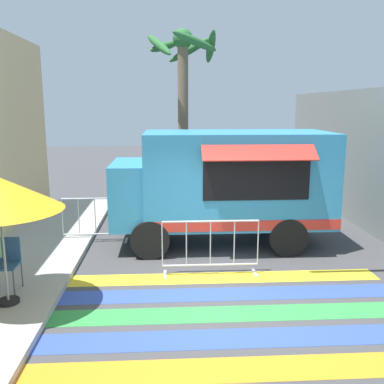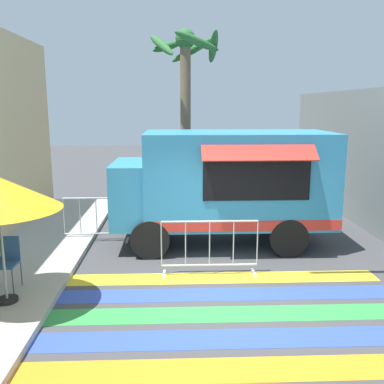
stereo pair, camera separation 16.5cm
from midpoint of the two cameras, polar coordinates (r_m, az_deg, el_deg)
ground_plane at (r=7.88m, az=3.83°, el=-14.10°), size 60.00×60.00×0.00m
crosswalk_painted at (r=7.06m, az=4.80°, el=-17.29°), size 6.40×4.36×0.01m
food_truck at (r=10.46m, az=3.30°, el=1.47°), size 5.24×2.67×2.78m
folding_chair at (r=8.45m, az=-24.04°, el=-8.18°), size 0.45×0.45×0.95m
barricade_front at (r=8.72m, az=1.92°, el=-7.47°), size 1.97×0.44×1.15m
barricade_side at (r=11.05m, az=-13.19°, el=-3.74°), size 1.64×0.44×1.15m
palm_tree at (r=13.47m, az=-1.49°, el=14.22°), size 2.21×2.19×5.66m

